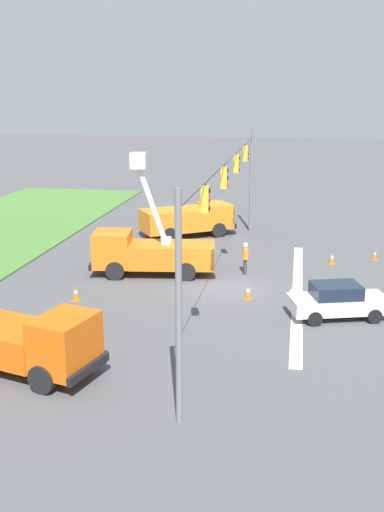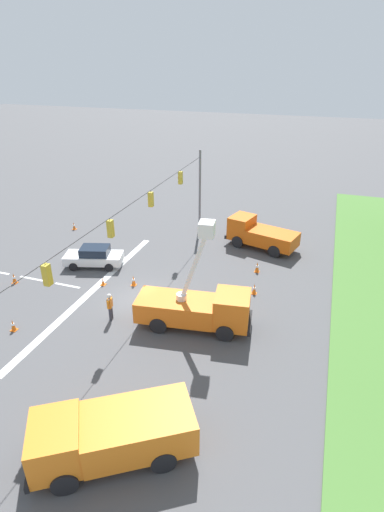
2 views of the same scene
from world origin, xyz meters
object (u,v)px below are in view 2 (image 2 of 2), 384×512
utility_truck_bucket_lift (198,307)px  traffic_cone_mid_right (254,289)px  utility_truck_support_near (112,433)px  sedan_white (94,256)px  traffic_cone_mid_left (103,281)px  utility_truck_support_far (259,234)px  traffic_cone_far_left (13,325)px  traffic_cone_near_bucket (14,278)px  traffic_cone_lane_edge_b (74,226)px  traffic_cone_foreground_left (257,267)px  road_worker (110,305)px  traffic_cone_lane_edge_a (134,280)px

utility_truck_bucket_lift → traffic_cone_mid_right: utility_truck_bucket_lift is taller
utility_truck_bucket_lift → utility_truck_support_near: bearing=-2.9°
sedan_white → traffic_cone_mid_left: 3.17m
utility_truck_support_far → traffic_cone_mid_left: bearing=-43.0°
traffic_cone_far_left → traffic_cone_near_bucket: bearing=-139.8°
utility_truck_support_far → traffic_cone_lane_edge_b: (1.71, -16.81, -0.84)m
traffic_cone_foreground_left → traffic_cone_far_left: traffic_cone_foreground_left is taller
road_worker → traffic_cone_far_left: road_worker is taller
utility_truck_support_near → traffic_cone_mid_right: bearing=168.1°
utility_truck_support_near → road_worker: size_ratio=3.75×
traffic_cone_far_left → traffic_cone_lane_edge_a: bearing=148.2°
traffic_cone_lane_edge_a → traffic_cone_foreground_left: bearing=121.3°
utility_truck_bucket_lift → traffic_cone_mid_left: bearing=-107.4°
utility_truck_support_far → traffic_cone_lane_edge_a: (9.11, -7.06, -0.81)m
utility_truck_support_far → traffic_cone_mid_right: size_ratio=8.34×
utility_truck_support_far → traffic_cone_lane_edge_b: bearing=-84.2°
traffic_cone_mid_left → traffic_cone_lane_edge_a: 2.15m
traffic_cone_mid_left → traffic_cone_lane_edge_b: (-8.05, -7.71, 0.07)m
road_worker → traffic_cone_lane_edge_a: road_worker is taller
sedan_white → utility_truck_support_near: bearing=33.8°
utility_truck_support_far → traffic_cone_foreground_left: utility_truck_support_far is taller
utility_truck_bucket_lift → road_worker: bearing=-79.0°
utility_truck_support_near → traffic_cone_mid_left: 13.71m
utility_truck_bucket_lift → traffic_cone_near_bucket: bearing=-92.7°
utility_truck_support_far → traffic_cone_far_left: (16.02, -11.34, -0.82)m
utility_truck_support_near → traffic_cone_mid_right: 14.19m
sedan_white → traffic_cone_foreground_left: size_ratio=5.72×
utility_truck_support_far → traffic_cone_lane_edge_a: 11.55m
traffic_cone_mid_right → traffic_cone_far_left: (8.53, -12.42, -0.01)m
road_worker → traffic_cone_mid_right: bearing=126.8°
sedan_white → traffic_cone_near_bucket: 5.73m
traffic_cone_lane_edge_b → traffic_cone_foreground_left: bearing=81.3°
traffic_cone_near_bucket → traffic_cone_far_left: (4.47, 3.77, -0.02)m
sedan_white → traffic_cone_far_left: bearing=-1.2°
traffic_cone_mid_right → traffic_cone_far_left: bearing=-55.5°
road_worker → traffic_cone_lane_edge_a: size_ratio=2.34×
utility_truck_support_near → utility_truck_bucket_lift: bearing=177.1°
utility_truck_support_far → traffic_cone_far_left: size_ratio=8.44×
utility_truck_support_near → sedan_white: bearing=-146.2°
utility_truck_support_far → traffic_cone_mid_left: (9.76, -9.10, -0.90)m
utility_truck_support_near → traffic_cone_mid_left: (-11.59, -7.26, -0.94)m
sedan_white → traffic_cone_foreground_left: 12.24m
utility_truck_support_far → utility_truck_support_near: bearing=-4.9°
utility_truck_support_near → traffic_cone_foreground_left: utility_truck_support_near is taller
traffic_cone_lane_edge_b → traffic_cone_far_left: traffic_cone_far_left is taller
traffic_cone_lane_edge_a → traffic_cone_far_left: size_ratio=1.03×
utility_truck_support_far → traffic_cone_foreground_left: (4.40, 0.69, -0.78)m
traffic_cone_foreground_left → traffic_cone_far_left: size_ratio=1.11×
traffic_cone_near_bucket → traffic_cone_mid_left: bearing=106.6°
utility_truck_support_far → traffic_cone_mid_left: size_ratio=10.53×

